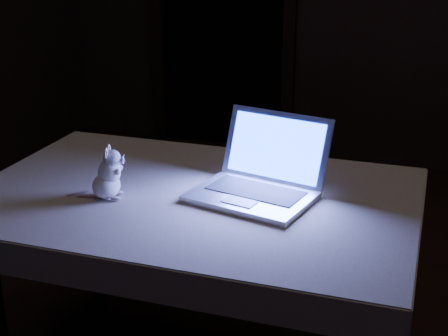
% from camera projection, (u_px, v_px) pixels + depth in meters
% --- Properties ---
extents(table, '(1.33, 0.89, 0.69)m').
position_uv_depth(table, '(194.00, 291.00, 2.18)').
color(table, black).
rests_on(table, floor).
extents(tablecloth, '(1.47, 1.05, 0.10)m').
position_uv_depth(tablecloth, '(178.00, 214.00, 2.03)').
color(tablecloth, beige).
rests_on(tablecloth, table).
extents(laptop, '(0.41, 0.37, 0.25)m').
position_uv_depth(laptop, '(251.00, 162.00, 1.96)').
color(laptop, silver).
rests_on(laptop, tablecloth).
extents(plush_mouse, '(0.15, 0.15, 0.17)m').
position_uv_depth(plush_mouse, '(106.00, 173.00, 1.99)').
color(plush_mouse, white).
rests_on(plush_mouse, tablecloth).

